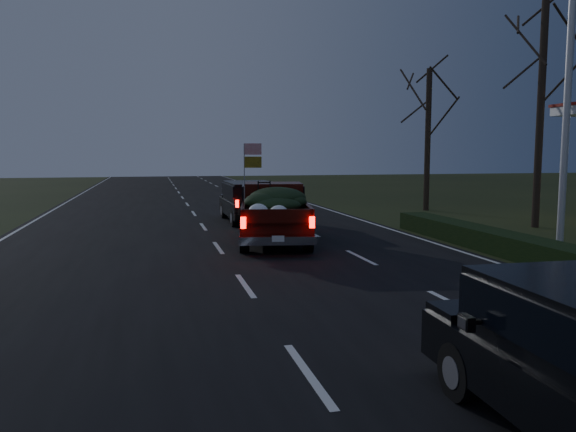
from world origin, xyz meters
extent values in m
plane|color=black|center=(0.00, 0.00, 0.00)|extent=(120.00, 120.00, 0.00)
cube|color=black|center=(0.00, 0.00, 0.01)|extent=(14.00, 120.00, 0.02)
cube|color=black|center=(7.80, 3.00, 0.30)|extent=(1.00, 10.00, 0.60)
cylinder|color=silver|center=(9.50, 2.00, 4.50)|extent=(0.20, 0.20, 9.00)
cylinder|color=black|center=(12.50, 7.00, 4.25)|extent=(0.28, 0.28, 8.50)
cylinder|color=black|center=(11.50, 14.00, 3.50)|extent=(0.28, 0.28, 7.00)
cube|color=#350C07|center=(1.88, 5.79, 0.62)|extent=(2.94, 5.45, 0.57)
cube|color=#350C07|center=(2.05, 6.70, 1.40)|extent=(2.17, 1.96, 0.93)
cube|color=black|center=(2.05, 6.70, 1.50)|extent=(2.26, 1.88, 0.57)
cube|color=#350C07|center=(1.65, 4.46, 0.93)|extent=(2.39, 3.19, 0.06)
ellipsoid|color=black|center=(1.79, 4.96, 1.40)|extent=(1.95, 2.12, 0.62)
cylinder|color=gray|center=(0.97, 5.95, 2.12)|extent=(0.03, 0.03, 2.07)
cube|color=red|center=(1.24, 5.90, 2.98)|extent=(0.53, 0.11, 0.35)
cube|color=gold|center=(1.24, 5.90, 2.57)|extent=(0.53, 0.11, 0.35)
cube|color=black|center=(2.04, 11.29, 0.61)|extent=(1.99, 4.74, 0.59)
cube|color=black|center=(2.04, 11.05, 1.28)|extent=(1.87, 3.46, 0.79)
cube|color=black|center=(2.04, 11.05, 1.36)|extent=(1.97, 3.36, 0.47)
cube|color=black|center=(1.22, -6.67, 1.11)|extent=(0.10, 0.21, 0.15)
camera|label=1|loc=(-1.89, -11.68, 2.83)|focal=35.00mm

